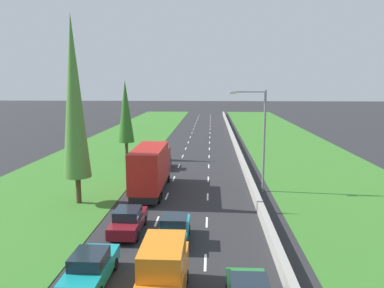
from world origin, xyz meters
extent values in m
plane|color=#28282B|center=(0.00, 60.00, 0.00)|extent=(300.00, 300.00, 0.00)
cube|color=#387528|center=(-12.65, 60.00, 0.02)|extent=(14.00, 140.00, 0.04)
cube|color=#387528|center=(14.35, 60.00, 0.02)|extent=(14.00, 140.00, 0.04)
cube|color=#9E9B93|center=(5.70, 60.00, 0.42)|extent=(0.44, 120.00, 0.85)
cube|color=white|center=(-1.75, 21.00, 0.01)|extent=(0.14, 2.00, 0.01)
cube|color=white|center=(-1.75, 27.00, 0.01)|extent=(0.14, 2.00, 0.01)
cube|color=white|center=(-1.75, 33.00, 0.01)|extent=(0.14, 2.00, 0.01)
cube|color=white|center=(-1.75, 39.00, 0.01)|extent=(0.14, 2.00, 0.01)
cube|color=white|center=(-1.75, 45.00, 0.01)|extent=(0.14, 2.00, 0.01)
cube|color=white|center=(-1.75, 51.00, 0.01)|extent=(0.14, 2.00, 0.01)
cube|color=white|center=(-1.75, 57.00, 0.01)|extent=(0.14, 2.00, 0.01)
cube|color=white|center=(-1.75, 63.00, 0.01)|extent=(0.14, 2.00, 0.01)
cube|color=white|center=(-1.75, 69.00, 0.01)|extent=(0.14, 2.00, 0.01)
cube|color=white|center=(-1.75, 75.00, 0.01)|extent=(0.14, 2.00, 0.01)
cube|color=white|center=(-1.75, 81.00, 0.01)|extent=(0.14, 2.00, 0.01)
cube|color=white|center=(-1.75, 87.00, 0.01)|extent=(0.14, 2.00, 0.01)
cube|color=white|center=(-1.75, 93.00, 0.01)|extent=(0.14, 2.00, 0.01)
cube|color=white|center=(-1.75, 99.00, 0.01)|extent=(0.14, 2.00, 0.01)
cube|color=white|center=(-1.75, 105.00, 0.01)|extent=(0.14, 2.00, 0.01)
cube|color=white|center=(-1.75, 111.00, 0.01)|extent=(0.14, 2.00, 0.01)
cube|color=white|center=(-1.75, 117.00, 0.01)|extent=(0.14, 2.00, 0.01)
cube|color=white|center=(1.75, 21.00, 0.01)|extent=(0.14, 2.00, 0.01)
cube|color=white|center=(1.75, 27.00, 0.01)|extent=(0.14, 2.00, 0.01)
cube|color=white|center=(1.75, 33.00, 0.01)|extent=(0.14, 2.00, 0.01)
cube|color=white|center=(1.75, 39.00, 0.01)|extent=(0.14, 2.00, 0.01)
cube|color=white|center=(1.75, 45.00, 0.01)|extent=(0.14, 2.00, 0.01)
cube|color=white|center=(1.75, 51.00, 0.01)|extent=(0.14, 2.00, 0.01)
cube|color=white|center=(1.75, 57.00, 0.01)|extent=(0.14, 2.00, 0.01)
cube|color=white|center=(1.75, 63.00, 0.01)|extent=(0.14, 2.00, 0.01)
cube|color=white|center=(1.75, 69.00, 0.01)|extent=(0.14, 2.00, 0.01)
cube|color=white|center=(1.75, 75.00, 0.01)|extent=(0.14, 2.00, 0.01)
cube|color=white|center=(1.75, 81.00, 0.01)|extent=(0.14, 2.00, 0.01)
cube|color=white|center=(1.75, 87.00, 0.01)|extent=(0.14, 2.00, 0.01)
cube|color=white|center=(1.75, 93.00, 0.01)|extent=(0.14, 2.00, 0.01)
cube|color=white|center=(1.75, 99.00, 0.01)|extent=(0.14, 2.00, 0.01)
cube|color=white|center=(1.75, 105.00, 0.01)|extent=(0.14, 2.00, 0.01)
cube|color=white|center=(1.75, 111.00, 0.01)|extent=(0.14, 2.00, 0.01)
cube|color=white|center=(1.75, 117.00, 0.01)|extent=(0.14, 2.00, 0.01)
cube|color=teal|center=(-3.73, 18.55, 0.68)|extent=(1.76, 4.50, 0.72)
cube|color=#19232D|center=(-3.73, 18.40, 1.34)|extent=(1.56, 1.90, 0.60)
cylinder|color=black|center=(-4.53, 19.95, 0.32)|extent=(0.22, 0.64, 0.64)
cylinder|color=black|center=(-2.93, 19.95, 0.32)|extent=(0.22, 0.64, 0.64)
cube|color=maroon|center=(-3.29, 24.93, 0.68)|extent=(1.76, 4.50, 0.72)
cube|color=#19232D|center=(-3.29, 24.78, 1.34)|extent=(1.56, 1.90, 0.60)
cylinder|color=black|center=(-4.09, 26.32, 0.32)|extent=(0.22, 0.64, 0.64)
cylinder|color=black|center=(-2.49, 26.32, 0.32)|extent=(0.22, 0.64, 0.64)
cylinder|color=black|center=(-4.09, 23.53, 0.32)|extent=(0.22, 0.64, 0.64)
cylinder|color=black|center=(-2.49, 23.53, 0.32)|extent=(0.22, 0.64, 0.64)
cube|color=black|center=(-3.25, 34.35, 0.60)|extent=(2.20, 9.40, 0.56)
cube|color=maroon|center=(-3.25, 37.95, 2.13)|extent=(2.40, 2.20, 2.50)
cube|color=#B21E19|center=(-3.25, 33.25, 2.53)|extent=(2.44, 7.20, 3.30)
cylinder|color=black|center=(-4.37, 37.65, 0.32)|extent=(0.22, 0.64, 0.64)
cylinder|color=black|center=(-2.13, 37.65, 0.32)|extent=(0.22, 0.64, 0.64)
cylinder|color=black|center=(-4.37, 32.17, 0.32)|extent=(0.22, 0.64, 0.64)
cylinder|color=black|center=(-2.13, 32.17, 0.32)|extent=(0.22, 0.64, 0.64)
cylinder|color=black|center=(-4.37, 31.09, 0.32)|extent=(0.22, 0.64, 0.64)
cylinder|color=black|center=(-2.13, 31.09, 0.32)|extent=(0.22, 0.64, 0.64)
cube|color=black|center=(-3.56, 43.87, 0.70)|extent=(1.68, 3.90, 0.76)
cube|color=#19232D|center=(-3.56, 43.57, 1.40)|extent=(1.52, 1.60, 0.64)
cylinder|color=black|center=(-4.32, 45.08, 0.32)|extent=(0.22, 0.64, 0.64)
cylinder|color=black|center=(-2.80, 45.08, 0.32)|extent=(0.22, 0.64, 0.64)
cylinder|color=black|center=(-4.32, 42.66, 0.32)|extent=(0.22, 0.64, 0.64)
cylinder|color=black|center=(-2.80, 42.66, 0.32)|extent=(0.22, 0.64, 0.64)
cube|color=orange|center=(-0.02, 17.32, 1.02)|extent=(1.90, 4.90, 1.40)
cube|color=orange|center=(-0.02, 17.02, 2.27)|extent=(1.80, 3.10, 1.10)
cylinder|color=black|center=(-0.89, 18.84, 0.32)|extent=(0.22, 0.64, 0.64)
cylinder|color=black|center=(0.85, 18.84, 0.32)|extent=(0.22, 0.64, 0.64)
cube|color=teal|center=(-0.17, 23.65, 0.70)|extent=(1.68, 3.90, 0.76)
cube|color=#19232D|center=(-0.17, 23.35, 1.40)|extent=(1.52, 1.60, 0.64)
cylinder|color=black|center=(-0.93, 24.86, 0.32)|extent=(0.22, 0.64, 0.64)
cylinder|color=black|center=(0.59, 24.86, 0.32)|extent=(0.22, 0.64, 0.64)
cylinder|color=black|center=(-0.93, 22.44, 0.32)|extent=(0.22, 0.64, 0.64)
cylinder|color=black|center=(0.59, 22.44, 0.32)|extent=(0.22, 0.64, 0.64)
cylinder|color=#4C3823|center=(-8.61, 30.74, 1.10)|extent=(0.41, 0.41, 2.20)
cone|color=#4C7F38|center=(-8.61, 30.74, 8.54)|extent=(2.17, 2.17, 12.68)
cylinder|color=#4C3823|center=(-8.76, 48.85, 1.10)|extent=(0.39, 0.39, 2.20)
cone|color=#2D6623|center=(-8.76, 48.85, 6.11)|extent=(2.05, 2.05, 7.82)
cylinder|color=gray|center=(6.65, 34.92, 4.50)|extent=(0.20, 0.20, 9.00)
cylinder|color=gray|center=(5.25, 34.92, 8.85)|extent=(2.80, 0.12, 0.12)
cube|color=silver|center=(3.85, 34.92, 8.75)|extent=(0.60, 0.28, 0.20)
camera|label=1|loc=(2.02, 1.80, 9.57)|focal=35.47mm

